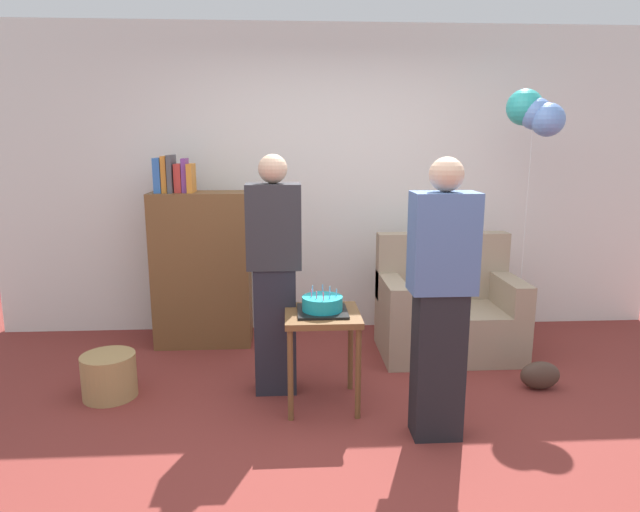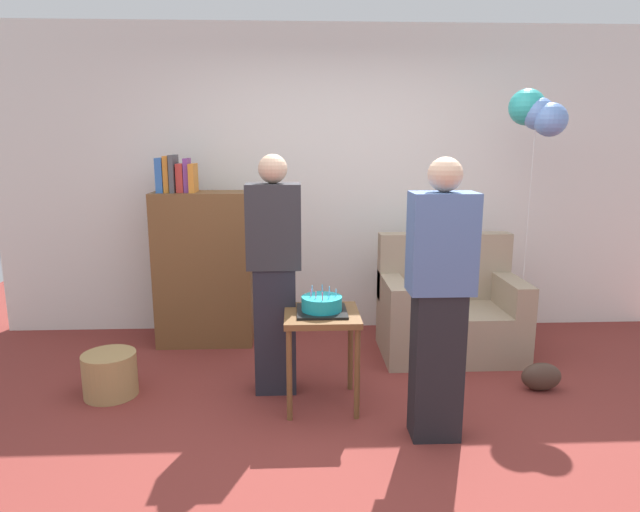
{
  "view_description": "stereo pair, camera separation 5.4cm",
  "coord_description": "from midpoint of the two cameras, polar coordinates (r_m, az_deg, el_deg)",
  "views": [
    {
      "loc": [
        -0.41,
        -2.94,
        1.71
      ],
      "look_at": [
        -0.2,
        0.69,
        0.95
      ],
      "focal_mm": 30.97,
      "sensor_mm": 36.0,
      "label": 1
    },
    {
      "loc": [
        -0.36,
        -2.95,
        1.71
      ],
      "look_at": [
        -0.2,
        0.69,
        0.95
      ],
      "focal_mm": 30.97,
      "sensor_mm": 36.0,
      "label": 2
    }
  ],
  "objects": [
    {
      "name": "person_holding_cake",
      "position": [
        3.19,
        11.9,
        -4.45
      ],
      "size": [
        0.36,
        0.22,
        1.63
      ],
      "rotation": [
        0.0,
        0.0,
        2.85
      ],
      "color": "black",
      "rests_on": "ground_plane"
    },
    {
      "name": "bookshelf",
      "position": [
        4.75,
        -12.49,
        -1.01
      ],
      "size": [
        0.8,
        0.36,
        1.6
      ],
      "color": "brown",
      "rests_on": "ground_plane"
    },
    {
      "name": "handbag",
      "position": [
        4.24,
        21.44,
        -11.4
      ],
      "size": [
        0.28,
        0.14,
        0.2
      ],
      "primitive_type": "ellipsoid",
      "color": "#473328",
      "rests_on": "ground_plane"
    },
    {
      "name": "wicker_basket",
      "position": [
        4.1,
        -21.31,
        -11.45
      ],
      "size": [
        0.36,
        0.36,
        0.3
      ],
      "primitive_type": "cylinder",
      "color": "#A88451",
      "rests_on": "ground_plane"
    },
    {
      "name": "wall_back",
      "position": [
        5.02,
        1.01,
        7.69
      ],
      "size": [
        6.0,
        0.1,
        2.7
      ],
      "primitive_type": "cube",
      "color": "silver",
      "rests_on": "ground_plane"
    },
    {
      "name": "ground_plane",
      "position": [
        3.43,
        3.7,
        -18.17
      ],
      "size": [
        8.0,
        8.0,
        0.0
      ],
      "primitive_type": "plane",
      "color": "maroon"
    },
    {
      "name": "side_table",
      "position": [
        3.59,
        -0.19,
        -7.35
      ],
      "size": [
        0.48,
        0.48,
        0.63
      ],
      "color": "brown",
      "rests_on": "ground_plane"
    },
    {
      "name": "balloon_bunch",
      "position": [
        4.61,
        20.99,
        13.63
      ],
      "size": [
        0.39,
        0.4,
        2.1
      ],
      "color": "silver",
      "rests_on": "ground_plane"
    },
    {
      "name": "person_blowing_candles",
      "position": [
        3.72,
        -5.13,
        -1.92
      ],
      "size": [
        0.36,
        0.22,
        1.63
      ],
      "rotation": [
        0.0,
        0.0,
        0.07
      ],
      "color": "#23232D",
      "rests_on": "ground_plane"
    },
    {
      "name": "birthday_cake",
      "position": [
        3.55,
        -0.2,
        -5.08
      ],
      "size": [
        0.32,
        0.32,
        0.16
      ],
      "color": "black",
      "rests_on": "side_table"
    },
    {
      "name": "couch",
      "position": [
        4.65,
        12.67,
        -5.65
      ],
      "size": [
        1.1,
        0.7,
        0.96
      ],
      "color": "gray",
      "rests_on": "ground_plane"
    }
  ]
}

